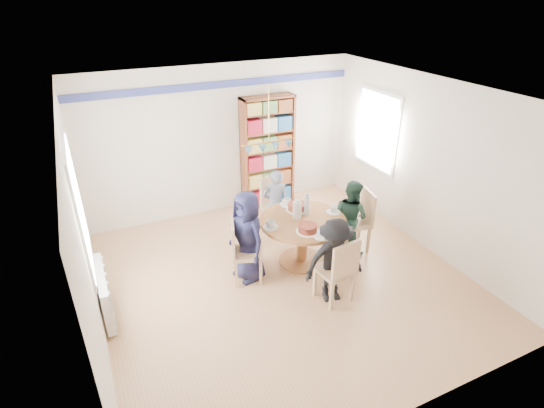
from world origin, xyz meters
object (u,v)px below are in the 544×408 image
person_left (248,236)px  chair_right (360,218)px  person_right (351,216)px  bookshelf (268,153)px  radiator (105,293)px  person_near (334,261)px  chair_left (241,249)px  chair_near (339,269)px  person_far (275,204)px  dining_table (303,231)px  chair_far (275,202)px

person_left → chair_right: bearing=75.7°
person_right → bookshelf: size_ratio=0.58×
radiator → person_right: 3.73m
person_near → bookshelf: bearing=90.9°
radiator → chair_left: (1.86, -0.06, 0.18)m
chair_near → radiator: bearing=159.5°
person_left → radiator: bearing=-104.2°
radiator → chair_left: size_ratio=1.03×
chair_near → person_near: size_ratio=0.80×
radiator → person_far: person_far is taller
person_far → dining_table: bearing=103.4°
chair_near → person_far: size_ratio=0.81×
bookshelf → person_far: bearing=-108.9°
dining_table → person_left: (-0.89, 0.00, 0.13)m
bookshelf → chair_right: bearing=-72.6°
chair_near → person_right: person_right is taller
chair_right → chair_far: chair_far is taller
chair_far → bookshelf: 1.20m
dining_table → chair_far: bearing=88.6°
chair_left → chair_near: 1.40m
person_right → person_far: size_ratio=1.00×
chair_right → chair_far: (-1.00, 1.05, 0.01)m
chair_right → chair_far: bearing=133.8°
dining_table → bookshelf: bookshelf is taller
person_right → person_far: person_right is taller
chair_left → chair_right: bearing=0.1°
bookshelf → radiator: bearing=-147.8°
person_right → person_near: person_near is taller
dining_table → chair_near: bearing=-91.3°
chair_left → bookshelf: size_ratio=0.46×
radiator → person_near: 2.99m
dining_table → bookshelf: size_ratio=0.62×
person_right → chair_right: bearing=-109.3°
person_far → bookshelf: size_ratio=0.58×
dining_table → chair_left: (-1.00, -0.03, -0.02)m
radiator → chair_far: chair_far is taller
chair_near → bookshelf: bearing=82.8°
dining_table → person_right: bearing=-0.9°
chair_right → dining_table: bearing=178.5°
dining_table → person_near: (-0.05, -0.95, 0.06)m
dining_table → person_far: 0.88m
chair_near → person_far: 1.91m
dining_table → person_near: size_ratio=1.05×
dining_table → person_far: bearing=92.4°
bookshelf → person_near: bearing=-97.9°
radiator → dining_table: size_ratio=0.77×
radiator → dining_table: bearing=-0.6°
person_near → bookshelf: (0.42, 3.02, 0.42)m
person_left → bookshelf: 2.45m
dining_table → chair_far: (0.02, 1.02, 0.00)m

